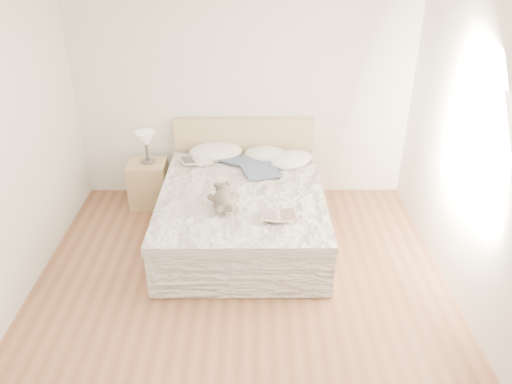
# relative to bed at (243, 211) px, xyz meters

# --- Properties ---
(floor) EXTENTS (4.00, 4.50, 0.00)m
(floor) POSITION_rel_bed_xyz_m (0.00, -1.19, -0.31)
(floor) COLOR brown
(floor) RESTS_ON ground
(wall_back) EXTENTS (4.00, 0.02, 2.70)m
(wall_back) POSITION_rel_bed_xyz_m (0.00, 1.06, 1.04)
(wall_back) COLOR white
(wall_back) RESTS_ON ground
(wall_right) EXTENTS (0.02, 4.50, 2.70)m
(wall_right) POSITION_rel_bed_xyz_m (2.00, -1.19, 1.04)
(wall_right) COLOR white
(wall_right) RESTS_ON ground
(window) EXTENTS (0.02, 1.30, 1.10)m
(window) POSITION_rel_bed_xyz_m (1.99, -0.89, 1.14)
(window) COLOR white
(window) RESTS_ON wall_right
(bed) EXTENTS (1.72, 2.14, 1.00)m
(bed) POSITION_rel_bed_xyz_m (0.00, 0.00, 0.00)
(bed) COLOR tan
(bed) RESTS_ON floor
(nightstand) EXTENTS (0.46, 0.41, 0.56)m
(nightstand) POSITION_rel_bed_xyz_m (-1.16, 0.71, -0.03)
(nightstand) COLOR tan
(nightstand) RESTS_ON floor
(table_lamp) EXTENTS (0.31, 0.31, 0.38)m
(table_lamp) POSITION_rel_bed_xyz_m (-1.14, 0.72, 0.53)
(table_lamp) COLOR #47413D
(table_lamp) RESTS_ON nightstand
(pillow_left) EXTENTS (0.71, 0.56, 0.19)m
(pillow_left) POSITION_rel_bed_xyz_m (-0.34, 0.84, 0.33)
(pillow_left) COLOR white
(pillow_left) RESTS_ON bed
(pillow_middle) EXTENTS (0.62, 0.51, 0.16)m
(pillow_middle) POSITION_rel_bed_xyz_m (0.28, 0.76, 0.33)
(pillow_middle) COLOR white
(pillow_middle) RESTS_ON bed
(pillow_right) EXTENTS (0.66, 0.62, 0.16)m
(pillow_right) POSITION_rel_bed_xyz_m (0.56, 0.61, 0.33)
(pillow_right) COLOR white
(pillow_right) RESTS_ON bed
(blouse) EXTENTS (0.77, 0.80, 0.02)m
(blouse) POSITION_rel_bed_xyz_m (0.18, 0.43, 0.32)
(blouse) COLOR #344260
(blouse) RESTS_ON bed
(photo_book) EXTENTS (0.43, 0.37, 0.03)m
(photo_book) POSITION_rel_bed_xyz_m (-0.56, 0.60, 0.32)
(photo_book) COLOR white
(photo_book) RESTS_ON bed
(childrens_book) EXTENTS (0.37, 0.25, 0.02)m
(childrens_book) POSITION_rel_bed_xyz_m (0.36, -0.63, 0.32)
(childrens_book) COLOR beige
(childrens_book) RESTS_ON bed
(teddy_bear) EXTENTS (0.30, 0.39, 0.19)m
(teddy_bear) POSITION_rel_bed_xyz_m (-0.18, -0.47, 0.34)
(teddy_bear) COLOR #5E5349
(teddy_bear) RESTS_ON bed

